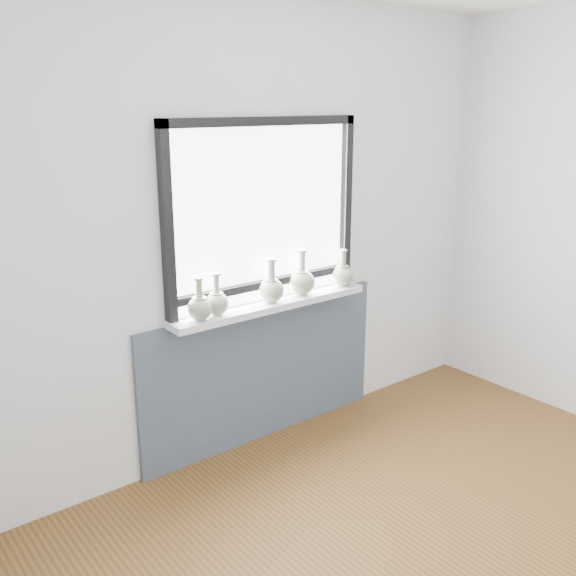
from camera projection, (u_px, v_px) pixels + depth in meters
back_wall at (260, 232)px, 3.72m from camera, size 3.60×0.02×2.60m
apron_panel at (265, 372)px, 3.94m from camera, size 1.70×0.03×0.86m
windowsill at (271, 305)px, 3.76m from camera, size 1.32×0.18×0.04m
window at (264, 209)px, 3.66m from camera, size 1.30×0.06×1.05m
vase_a at (200, 307)px, 3.43m from camera, size 0.14×0.14×0.24m
vase_b at (216, 302)px, 3.51m from camera, size 0.14×0.14×0.24m
vase_c at (271, 288)px, 3.73m from camera, size 0.15×0.15×0.26m
vase_d at (302, 281)px, 3.87m from camera, size 0.16×0.16×0.28m
vase_e at (342, 274)px, 4.07m from camera, size 0.14×0.14×0.23m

